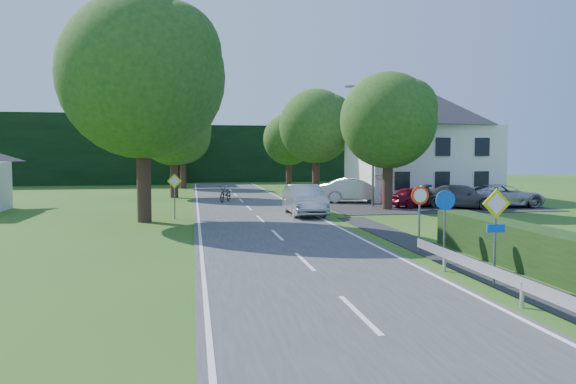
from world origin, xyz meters
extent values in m
cube|color=#39393C|center=(0.00, 20.00, 0.02)|extent=(7.00, 80.00, 0.04)
cube|color=#252628|center=(12.00, 33.00, 0.02)|extent=(14.00, 16.00, 0.04)
cube|color=white|center=(-3.25, 20.00, 0.04)|extent=(0.12, 80.00, 0.01)
cube|color=white|center=(3.25, 20.00, 0.04)|extent=(0.12, 80.00, 0.01)
cube|color=black|center=(8.00, 66.00, 3.50)|extent=(30.00, 5.00, 7.00)
cube|color=white|center=(14.00, 36.00, 2.80)|extent=(10.00, 8.00, 5.60)
pyramid|color=#2A292E|center=(14.00, 36.00, 7.10)|extent=(10.60, 8.40, 3.00)
cylinder|color=slate|center=(8.20, 30.00, 4.00)|extent=(0.16, 0.16, 8.00)
cylinder|color=slate|center=(7.40, 30.00, 7.90)|extent=(1.70, 0.10, 0.10)
cube|color=slate|center=(6.50, 30.00, 7.85)|extent=(0.50, 0.18, 0.12)
cylinder|color=slate|center=(4.30, 8.00, 1.20)|extent=(0.07, 0.07, 2.40)
cube|color=#F0EC0C|center=(4.30, 7.97, 2.20)|extent=(0.78, 0.04, 0.78)
cube|color=white|center=(4.30, 7.97, 2.20)|extent=(0.57, 0.05, 0.57)
cube|color=blue|center=(4.30, 7.97, 1.55)|extent=(0.50, 0.04, 0.22)
cylinder|color=slate|center=(4.30, 11.00, 1.10)|extent=(0.07, 0.07, 2.20)
cylinder|color=blue|center=(4.30, 10.97, 2.05)|extent=(0.64, 0.04, 0.64)
cylinder|color=slate|center=(4.30, 13.00, 1.10)|extent=(0.07, 0.07, 2.20)
cylinder|color=red|center=(4.30, 12.97, 2.05)|extent=(0.64, 0.04, 0.64)
cylinder|color=white|center=(4.30, 12.95, 2.05)|extent=(0.48, 0.04, 0.48)
cylinder|color=slate|center=(-4.50, 25.00, 1.10)|extent=(0.07, 0.07, 2.20)
cube|color=#F0EC0C|center=(-4.50, 24.97, 2.05)|extent=(0.78, 0.04, 0.78)
cube|color=white|center=(-4.50, 24.97, 2.05)|extent=(0.57, 0.05, 0.57)
imported|color=silver|center=(2.70, 25.56, 0.89)|extent=(1.83, 5.18, 1.70)
imported|color=black|center=(-1.20, 35.16, 0.61)|extent=(1.50, 2.29, 1.14)
imported|color=maroon|center=(10.86, 28.97, 0.71)|extent=(4.22, 2.54, 1.34)
imported|color=silver|center=(8.00, 33.18, 0.90)|extent=(5.45, 2.69, 1.72)
imported|color=#505156|center=(13.48, 27.89, 0.77)|extent=(5.23, 4.72, 1.46)
imported|color=#ABACB3|center=(16.37, 28.00, 0.78)|extent=(5.40, 2.61, 1.48)
imported|color=#B2260E|center=(9.13, 30.83, 1.12)|extent=(2.84, 2.88, 2.16)
camera|label=1|loc=(-3.51, -5.50, 3.50)|focal=35.00mm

